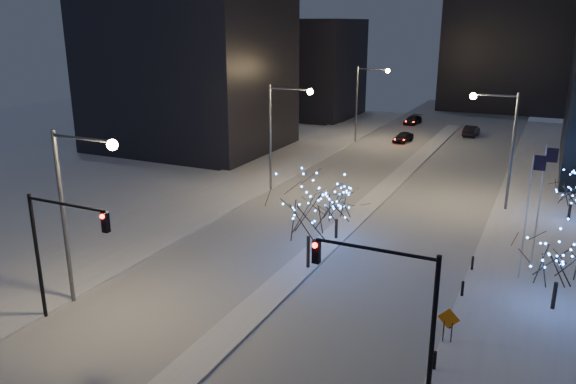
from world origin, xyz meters
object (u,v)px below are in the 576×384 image
Objects in this scene: holiday_tree_median_near at (309,210)px; holiday_tree_plaza_near at (560,259)px; car_near at (403,137)px; construction_sign at (448,322)px; street_lamp_w_near at (75,196)px; holiday_tree_plaza_far at (573,189)px; traffic_signal_east at (395,301)px; street_lamp_east at (502,135)px; car_mid at (471,131)px; car_far at (413,120)px; traffic_signal_west at (56,240)px; street_lamp_w_far at (365,94)px; holiday_tree_median_far at (337,203)px; street_lamp_w_mid at (280,123)px.

holiday_tree_median_near reaches higher than holiday_tree_plaza_near.
construction_sign reaches higher than car_near.
street_lamp_w_near is 2.33× the size of holiday_tree_plaza_far.
traffic_signal_east is 13.73m from holiday_tree_median_near.
traffic_signal_east is (-1.14, -29.00, -1.69)m from street_lamp_east.
street_lamp_east is at bearing 105.66° from car_mid.
traffic_signal_east reaches higher than holiday_tree_median_near.
car_far is at bearing 102.60° from traffic_signal_east.
car_mid is (11.91, 63.06, -4.02)m from traffic_signal_west.
street_lamp_w_near reaches higher than holiday_tree_plaza_near.
street_lamp_w_far is 1.57× the size of holiday_tree_median_near.
holiday_tree_median_near is 11.44m from construction_sign.
car_mid is (12.41, 11.06, -5.76)m from street_lamp_w_far.
street_lamp_east is 34.19m from car_mid.
holiday_tree_median_far is 2.49× the size of construction_sign.
holiday_tree_plaza_near is (23.94, -14.43, -3.36)m from street_lamp_w_mid.
holiday_tree_median_far reaches higher than holiday_tree_plaza_far.
car_far is 0.72× the size of holiday_tree_median_near.
car_mid is (7.63, 8.43, 0.05)m from car_near.
street_lamp_east is at bearing 171.22° from holiday_tree_plaza_far.
car_near is at bearing 103.72° from traffic_signal_east.
holiday_tree_plaza_far is at bearing 87.07° from holiday_tree_plaza_near.
construction_sign is at bearing 76.42° from traffic_signal_east.
traffic_signal_east reaches higher than holiday_tree_plaza_near.
holiday_tree_plaza_far is (24.29, 29.11, -2.01)m from traffic_signal_west.
construction_sign is at bearing -68.80° from car_far.
street_lamp_w_mid is 2.18× the size of car_far.
car_near is at bearing 80.17° from street_lamp_w_mid.
street_lamp_w_mid is 1.57× the size of holiday_tree_median_near.
holiday_tree_plaza_far is (6.91, 28.11, -2.01)m from traffic_signal_east.
traffic_signal_west is at bearing -116.64° from holiday_tree_median_far.
holiday_tree_median_far is (-8.63, 16.45, -1.87)m from traffic_signal_east.
construction_sign is (0.22, -23.37, -5.20)m from street_lamp_east.
traffic_signal_west is 3.83× the size of construction_sign.
holiday_tree_median_far is 14.82m from construction_sign.
car_near is at bearing 128.08° from holiday_tree_plaza_far.
car_far is at bearing 86.39° from street_lamp_w_mid.
car_mid is at bearing 101.30° from street_lamp_east.
holiday_tree_plaza_near is (23.44, 12.57, -1.62)m from traffic_signal_west.
traffic_signal_west is (0.50, -52.00, -1.74)m from street_lamp_w_far.
street_lamp_w_far is 49.56m from construction_sign.
traffic_signal_west is (-18.52, -30.00, -1.69)m from street_lamp_east.
car_mid is 51.45m from holiday_tree_median_near.
traffic_signal_east is 1.55× the size of car_mid.
construction_sign is (19.24, 4.63, -5.25)m from street_lamp_w_near.
car_near is 0.95× the size of holiday_tree_plaza_far.
car_near is 11.36m from car_mid.
holiday_tree_plaza_near reaches higher than car_mid.
traffic_signal_west is 1.53× the size of car_far.
car_mid is at bearing 95.03° from traffic_signal_east.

